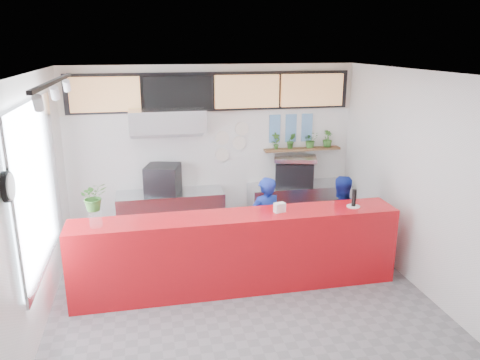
# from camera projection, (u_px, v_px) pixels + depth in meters

# --- Properties ---
(floor) EXTENTS (5.00, 5.00, 0.00)m
(floor) POSITION_uv_depth(u_px,v_px,m) (243.00, 302.00, 6.28)
(floor) COLOR slate
(floor) RESTS_ON ground
(ceiling) EXTENTS (5.00, 5.00, 0.00)m
(ceiling) POSITION_uv_depth(u_px,v_px,m) (244.00, 73.00, 5.43)
(ceiling) COLOR silver
(wall_back) EXTENTS (5.00, 0.00, 5.00)m
(wall_back) POSITION_uv_depth(u_px,v_px,m) (214.00, 152.00, 8.20)
(wall_back) COLOR white
(wall_back) RESTS_ON ground
(wall_left) EXTENTS (0.00, 5.00, 5.00)m
(wall_left) POSITION_uv_depth(u_px,v_px,m) (31.00, 210.00, 5.36)
(wall_left) COLOR white
(wall_left) RESTS_ON ground
(wall_right) EXTENTS (0.00, 5.00, 5.00)m
(wall_right) POSITION_uv_depth(u_px,v_px,m) (423.00, 184.00, 6.34)
(wall_right) COLOR white
(wall_right) RESTS_ON ground
(service_counter) EXTENTS (4.50, 0.60, 1.10)m
(service_counter) POSITION_uv_depth(u_px,v_px,m) (237.00, 252.00, 6.50)
(service_counter) COLOR red
(service_counter) RESTS_ON ground
(cream_band) EXTENTS (5.00, 0.02, 0.80)m
(cream_band) POSITION_uv_depth(u_px,v_px,m) (213.00, 88.00, 7.88)
(cream_band) COLOR beige
(cream_band) RESTS_ON wall_back
(prep_bench) EXTENTS (1.80, 0.60, 0.90)m
(prep_bench) POSITION_uv_depth(u_px,v_px,m) (171.00, 217.00, 8.06)
(prep_bench) COLOR #B2B5BA
(prep_bench) RESTS_ON ground
(panini_oven) EXTENTS (0.66, 0.66, 0.48)m
(panini_oven) POSITION_uv_depth(u_px,v_px,m) (163.00, 179.00, 7.84)
(panini_oven) COLOR black
(panini_oven) RESTS_ON prep_bench
(extraction_hood) EXTENTS (1.20, 0.70, 0.35)m
(extraction_hood) POSITION_uv_depth(u_px,v_px,m) (167.00, 120.00, 7.53)
(extraction_hood) COLOR #B2B5BA
(extraction_hood) RESTS_ON ceiling
(hood_lip) EXTENTS (1.20, 0.69, 0.31)m
(hood_lip) POSITION_uv_depth(u_px,v_px,m) (168.00, 132.00, 7.59)
(hood_lip) COLOR #B2B5BA
(hood_lip) RESTS_ON ceiling
(right_bench) EXTENTS (1.80, 0.60, 0.90)m
(right_bench) POSITION_uv_depth(u_px,v_px,m) (298.00, 208.00, 8.51)
(right_bench) COLOR #B2B5BA
(right_bench) RESTS_ON ground
(espresso_machine) EXTENTS (0.78, 0.67, 0.43)m
(espresso_machine) POSITION_uv_depth(u_px,v_px,m) (295.00, 173.00, 8.30)
(espresso_machine) COLOR black
(espresso_machine) RESTS_ON right_bench
(espresso_tray) EXTENTS (0.85, 0.69, 0.07)m
(espresso_tray) POSITION_uv_depth(u_px,v_px,m) (295.00, 158.00, 8.23)
(espresso_tray) COLOR #B3B6BA
(espresso_tray) RESTS_ON espresso_machine
(herb_shelf) EXTENTS (1.40, 0.18, 0.04)m
(herb_shelf) POSITION_uv_depth(u_px,v_px,m) (302.00, 149.00, 8.42)
(herb_shelf) COLOR brown
(herb_shelf) RESTS_ON wall_back
(menu_board_far_left) EXTENTS (1.10, 0.10, 0.55)m
(menu_board_far_left) POSITION_uv_depth(u_px,v_px,m) (105.00, 94.00, 7.45)
(menu_board_far_left) COLOR tan
(menu_board_far_left) RESTS_ON wall_back
(menu_board_mid_left) EXTENTS (1.10, 0.10, 0.55)m
(menu_board_mid_left) POSITION_uv_depth(u_px,v_px,m) (178.00, 93.00, 7.67)
(menu_board_mid_left) COLOR black
(menu_board_mid_left) RESTS_ON wall_back
(menu_board_mid_right) EXTENTS (1.10, 0.10, 0.55)m
(menu_board_mid_right) POSITION_uv_depth(u_px,v_px,m) (247.00, 91.00, 7.90)
(menu_board_mid_right) COLOR tan
(menu_board_mid_right) RESTS_ON wall_back
(menu_board_far_right) EXTENTS (1.10, 0.10, 0.55)m
(menu_board_far_right) POSITION_uv_depth(u_px,v_px,m) (312.00, 90.00, 8.13)
(menu_board_far_right) COLOR tan
(menu_board_far_right) RESTS_ON wall_back
(soffit) EXTENTS (4.80, 0.04, 0.65)m
(soffit) POSITION_uv_depth(u_px,v_px,m) (213.00, 92.00, 7.87)
(soffit) COLOR black
(soffit) RESTS_ON wall_back
(window_pane) EXTENTS (0.04, 2.20, 1.90)m
(window_pane) POSITION_uv_depth(u_px,v_px,m) (37.00, 186.00, 5.60)
(window_pane) COLOR silver
(window_pane) RESTS_ON wall_left
(window_frame) EXTENTS (0.03, 2.30, 2.00)m
(window_frame) POSITION_uv_depth(u_px,v_px,m) (39.00, 185.00, 5.60)
(window_frame) COLOR #B2B5BA
(window_frame) RESTS_ON wall_left
(wall_clock_rim) EXTENTS (0.05, 0.30, 0.30)m
(wall_clock_rim) POSITION_uv_depth(u_px,v_px,m) (7.00, 187.00, 4.37)
(wall_clock_rim) COLOR black
(wall_clock_rim) RESTS_ON wall_left
(wall_clock_face) EXTENTS (0.02, 0.26, 0.26)m
(wall_clock_face) POSITION_uv_depth(u_px,v_px,m) (11.00, 187.00, 4.38)
(wall_clock_face) COLOR white
(wall_clock_face) RESTS_ON wall_left
(track_rail) EXTENTS (0.05, 2.40, 0.04)m
(track_rail) POSITION_uv_depth(u_px,v_px,m) (54.00, 82.00, 5.03)
(track_rail) COLOR black
(track_rail) RESTS_ON ceiling
(dec_plate_a) EXTENTS (0.24, 0.03, 0.24)m
(dec_plate_a) POSITION_uv_depth(u_px,v_px,m) (222.00, 138.00, 8.13)
(dec_plate_a) COLOR silver
(dec_plate_a) RESTS_ON wall_back
(dec_plate_b) EXTENTS (0.24, 0.03, 0.24)m
(dec_plate_b) POSITION_uv_depth(u_px,v_px,m) (239.00, 143.00, 8.22)
(dec_plate_b) COLOR silver
(dec_plate_b) RESTS_ON wall_back
(dec_plate_c) EXTENTS (0.24, 0.03, 0.24)m
(dec_plate_c) POSITION_uv_depth(u_px,v_px,m) (222.00, 155.00, 8.22)
(dec_plate_c) COLOR silver
(dec_plate_c) RESTS_ON wall_back
(dec_plate_d) EXTENTS (0.24, 0.03, 0.24)m
(dec_plate_d) POSITION_uv_depth(u_px,v_px,m) (242.00, 129.00, 8.16)
(dec_plate_d) COLOR silver
(dec_plate_d) RESTS_ON wall_back
(photo_frame_a) EXTENTS (0.20, 0.02, 0.25)m
(photo_frame_a) POSITION_uv_depth(u_px,v_px,m) (275.00, 122.00, 8.25)
(photo_frame_a) COLOR #598CBF
(photo_frame_a) RESTS_ON wall_back
(photo_frame_b) EXTENTS (0.20, 0.02, 0.25)m
(photo_frame_b) POSITION_uv_depth(u_px,v_px,m) (291.00, 121.00, 8.31)
(photo_frame_b) COLOR #598CBF
(photo_frame_b) RESTS_ON wall_back
(photo_frame_c) EXTENTS (0.20, 0.02, 0.25)m
(photo_frame_c) POSITION_uv_depth(u_px,v_px,m) (307.00, 121.00, 8.37)
(photo_frame_c) COLOR #598CBF
(photo_frame_c) RESTS_ON wall_back
(photo_frame_d) EXTENTS (0.20, 0.02, 0.25)m
(photo_frame_d) POSITION_uv_depth(u_px,v_px,m) (275.00, 136.00, 8.33)
(photo_frame_d) COLOR #598CBF
(photo_frame_d) RESTS_ON wall_back
(photo_frame_e) EXTENTS (0.20, 0.02, 0.25)m
(photo_frame_e) POSITION_uv_depth(u_px,v_px,m) (291.00, 135.00, 8.38)
(photo_frame_e) COLOR #598CBF
(photo_frame_e) RESTS_ON wall_back
(photo_frame_f) EXTENTS (0.20, 0.02, 0.25)m
(photo_frame_f) POSITION_uv_depth(u_px,v_px,m) (307.00, 134.00, 8.44)
(photo_frame_f) COLOR #598CBF
(photo_frame_f) RESTS_ON wall_back
(staff_center) EXTENTS (0.60, 0.47, 1.43)m
(staff_center) POSITION_uv_depth(u_px,v_px,m) (265.00, 222.00, 7.11)
(staff_center) COLOR navy
(staff_center) RESTS_ON ground
(staff_right) EXTENTS (0.74, 0.60, 1.41)m
(staff_right) POSITION_uv_depth(u_px,v_px,m) (339.00, 220.00, 7.24)
(staff_right) COLOR navy
(staff_right) RESTS_ON ground
(herb_a) EXTENTS (0.18, 0.14, 0.30)m
(herb_a) POSITION_uv_depth(u_px,v_px,m) (276.00, 141.00, 8.27)
(herb_a) COLOR #336623
(herb_a) RESTS_ON herb_shelf
(herb_b) EXTENTS (0.17, 0.14, 0.28)m
(herb_b) POSITION_uv_depth(u_px,v_px,m) (291.00, 141.00, 8.33)
(herb_b) COLOR #336623
(herb_b) RESTS_ON herb_shelf
(herb_c) EXTENTS (0.27, 0.24, 0.29)m
(herb_c) POSITION_uv_depth(u_px,v_px,m) (311.00, 140.00, 8.40)
(herb_c) COLOR #336623
(herb_c) RESTS_ON herb_shelf
(herb_d) EXTENTS (0.21, 0.20, 0.30)m
(herb_d) POSITION_uv_depth(u_px,v_px,m) (327.00, 139.00, 8.46)
(herb_d) COLOR #336623
(herb_d) RESTS_ON herb_shelf
(glass_vase) EXTENTS (0.18, 0.18, 0.20)m
(glass_vase) POSITION_uv_depth(u_px,v_px,m) (96.00, 219.00, 5.91)
(glass_vase) COLOR silver
(glass_vase) RESTS_ON service_counter
(basil_vase) EXTENTS (0.40, 0.38, 0.36)m
(basil_vase) POSITION_uv_depth(u_px,v_px,m) (94.00, 197.00, 5.82)
(basil_vase) COLOR #336623
(basil_vase) RESTS_ON glass_vase
(napkin_holder) EXTENTS (0.17, 0.13, 0.13)m
(napkin_holder) POSITION_uv_depth(u_px,v_px,m) (280.00, 208.00, 6.43)
(napkin_holder) COLOR white
(napkin_holder) RESTS_ON service_counter
(white_plate) EXTENTS (0.22, 0.22, 0.01)m
(white_plate) POSITION_uv_depth(u_px,v_px,m) (353.00, 206.00, 6.65)
(white_plate) COLOR white
(white_plate) RESTS_ON service_counter
(pepper_mill) EXTENTS (0.07, 0.07, 0.24)m
(pepper_mill) POSITION_uv_depth(u_px,v_px,m) (354.00, 198.00, 6.61)
(pepper_mill) COLOR black
(pepper_mill) RESTS_ON white_plate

